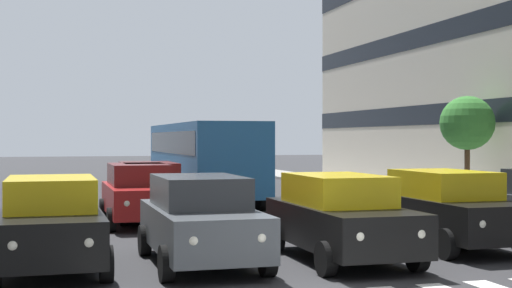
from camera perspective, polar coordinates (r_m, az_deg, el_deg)
The scene contains 8 objects.
car_1 at distance 16.72m, azimuth 14.98°, elevation -4.95°, with size 2.02×4.44×1.72m.
car_2 at distance 14.51m, azimuth 6.71°, elevation -5.77°, with size 2.02×4.44×1.72m.
car_3 at distance 13.96m, azimuth -4.46°, elevation -6.01°, with size 2.02×4.44×1.72m.
car_4 at distance 13.94m, azimuth -16.02°, elevation -6.03°, with size 2.02×4.44×1.72m.
car_row2_0 at distance 21.95m, azimuth -8.52°, elevation -3.65°, with size 2.02×4.44×1.72m.
car_row2_1 at distance 20.75m, azimuth -9.31°, elevation -3.89°, with size 2.02×4.44×1.72m.
bus_behind_traffic at distance 27.35m, azimuth -4.30°, elevation -0.79°, with size 2.78×10.50×3.00m.
street_tree_2 at distance 27.54m, azimuth 16.49°, elevation 1.58°, with size 2.01×2.01×3.88m.
Camera 1 is at (4.31, 9.35, 2.46)m, focal length 50.18 mm.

